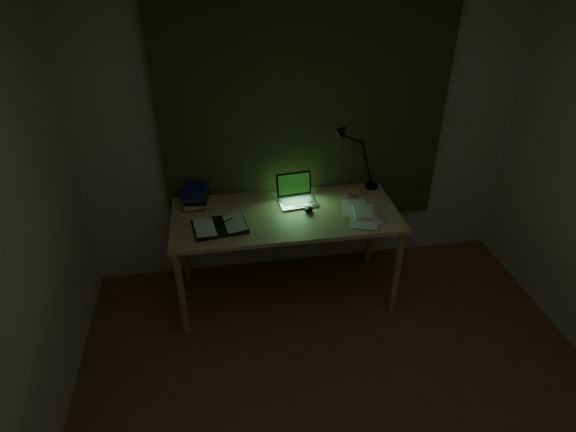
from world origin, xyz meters
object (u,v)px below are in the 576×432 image
object	(u,v)px
laptop	(298,191)
book_stack	(196,196)
loose_papers	(357,211)
desk	(286,255)
open_textbook	(220,226)
desk_lamp	(375,155)

from	to	relation	value
laptop	book_stack	bearing A→B (deg)	166.92
laptop	loose_papers	size ratio (longest dim) A/B	1.00
desk	open_textbook	size ratio (longest dim) A/B	4.52
open_textbook	laptop	bearing A→B (deg)	14.76
desk_lamp	loose_papers	bearing A→B (deg)	-118.12
open_textbook	desk_lamp	world-z (taller)	desk_lamp
desk	loose_papers	xyz separation A→B (m)	(0.53, -0.07, 0.39)
open_textbook	loose_papers	world-z (taller)	open_textbook
book_stack	desk	bearing A→B (deg)	-19.94
open_textbook	loose_papers	xyz separation A→B (m)	(1.02, 0.05, -0.01)
desk	book_stack	bearing A→B (deg)	160.06
book_stack	loose_papers	bearing A→B (deg)	-14.44
open_textbook	book_stack	distance (m)	0.39
desk	laptop	xyz separation A→B (m)	(0.12, 0.14, 0.49)
desk	book_stack	distance (m)	0.83
desk	desk_lamp	size ratio (longest dim) A/B	2.89
laptop	desk_lamp	bearing A→B (deg)	7.99
laptop	desk_lamp	xyz separation A→B (m)	(0.64, 0.16, 0.19)
laptop	loose_papers	xyz separation A→B (m)	(0.41, -0.21, -0.09)
laptop	open_textbook	distance (m)	0.66
laptop	open_textbook	size ratio (longest dim) A/B	0.87
open_textbook	desk_lamp	size ratio (longest dim) A/B	0.64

